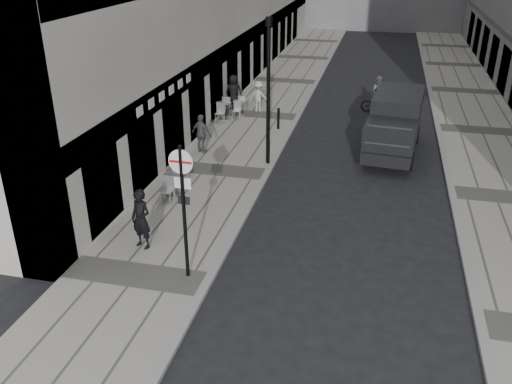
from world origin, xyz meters
The scene contains 16 objects.
ground centered at (0.00, 0.00, 0.00)m, with size 120.00×120.00×0.00m, color black.
sidewalk centered at (-2.00, 18.00, 0.06)m, with size 4.00×60.00×0.12m, color gray.
far_sidewalk centered at (9.00, 18.00, 0.06)m, with size 4.00×60.00×0.12m, color gray.
walking_man centered at (-2.42, 4.15, 1.05)m, with size 0.68×0.45×1.86m, color black.
sign_post centered at (-0.60, 3.00, 2.56)m, with size 0.66×0.10×3.82m.
lamppost centered at (-0.20, 11.61, 3.34)m, with size 0.26×0.26×5.78m.
bollard_near centered at (-0.15, 11.50, 0.57)m, with size 0.12×0.12×0.90m, color black.
bollard_far centered at (-0.60, 15.94, 0.60)m, with size 0.13×0.13×0.97m, color black.
panel_van centered at (4.82, 14.30, 1.41)m, with size 2.51×5.50×2.51m.
cyclist centered at (4.02, 20.26, 0.76)m, with size 1.83×0.70×1.96m.
pedestrian_a centered at (-3.19, 12.07, 0.97)m, with size 0.99×0.41×1.69m, color #4F4F53.
pedestrian_b centered at (-2.18, 18.58, 0.93)m, with size 1.05×0.60×1.62m, color #B0A9A2.
pedestrian_c centered at (-3.60, 18.74, 1.04)m, with size 0.90×0.58×1.84m, color black.
cafe_table_near centered at (-2.80, 7.71, 0.62)m, with size 0.77×1.73×0.99m.
cafe_table_mid centered at (-3.60, 16.80, 0.64)m, with size 0.80×1.80×1.02m.
cafe_table_far centered at (-2.94, 17.52, 0.59)m, with size 0.73×1.64×0.94m.
Camera 1 is at (4.10, -8.77, 8.59)m, focal length 38.00 mm.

